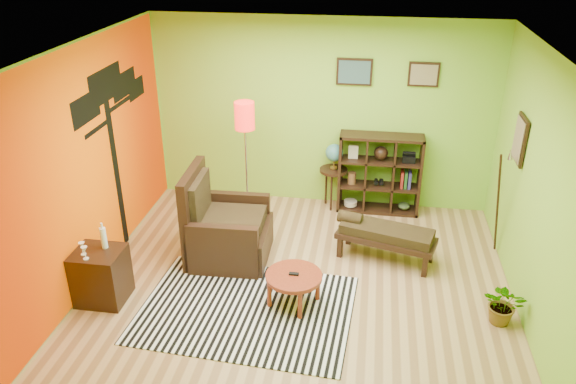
# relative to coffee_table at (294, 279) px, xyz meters

# --- Properties ---
(ground) EXTENTS (5.00, 5.00, 0.00)m
(ground) POSITION_rel_coffee_table_xyz_m (0.02, 0.43, -0.34)
(ground) COLOR tan
(ground) RESTS_ON ground
(room_shell) EXTENTS (5.04, 4.54, 2.82)m
(room_shell) POSITION_rel_coffee_table_xyz_m (-0.08, 0.44, 1.46)
(room_shell) COLOR #86C232
(room_shell) RESTS_ON ground
(zebra_rug) EXTENTS (2.46, 1.86, 0.01)m
(zebra_rug) POSITION_rel_coffee_table_xyz_m (-0.51, -0.19, -0.33)
(zebra_rug) COLOR white
(zebra_rug) RESTS_ON ground
(coffee_table) EXTENTS (0.64, 0.64, 0.41)m
(coffee_table) POSITION_rel_coffee_table_xyz_m (0.00, 0.00, 0.00)
(coffee_table) COLOR maroon
(coffee_table) RESTS_ON ground
(armchair) EXTENTS (1.03, 1.04, 1.21)m
(armchair) POSITION_rel_coffee_table_xyz_m (-1.03, 0.86, 0.03)
(armchair) COLOR black
(armchair) RESTS_ON ground
(side_cabinet) EXTENTS (0.54, 0.49, 0.95)m
(side_cabinet) POSITION_rel_coffee_table_xyz_m (-2.18, -0.25, -0.01)
(side_cabinet) COLOR black
(side_cabinet) RESTS_ON ground
(floor_lamp) EXTENTS (0.28, 0.28, 1.83)m
(floor_lamp) POSITION_rel_coffee_table_xyz_m (-0.91, 1.73, 1.14)
(floor_lamp) COLOR silver
(floor_lamp) RESTS_ON ground
(globe_table) EXTENTS (0.42, 0.42, 1.01)m
(globe_table) POSITION_rel_coffee_table_xyz_m (0.24, 2.48, 0.43)
(globe_table) COLOR black
(globe_table) RESTS_ON ground
(cube_shelf) EXTENTS (1.20, 0.35, 1.20)m
(cube_shelf) POSITION_rel_coffee_table_xyz_m (0.93, 2.46, 0.26)
(cube_shelf) COLOR black
(cube_shelf) RESTS_ON ground
(bench) EXTENTS (1.32, 0.76, 0.58)m
(bench) POSITION_rel_coffee_table_xyz_m (0.99, 1.11, 0.03)
(bench) COLOR black
(bench) RESTS_ON ground
(potted_plant) EXTENTS (0.54, 0.58, 0.38)m
(potted_plant) POSITION_rel_coffee_table_xyz_m (2.29, 0.01, -0.15)
(potted_plant) COLOR #26661E
(potted_plant) RESTS_ON ground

